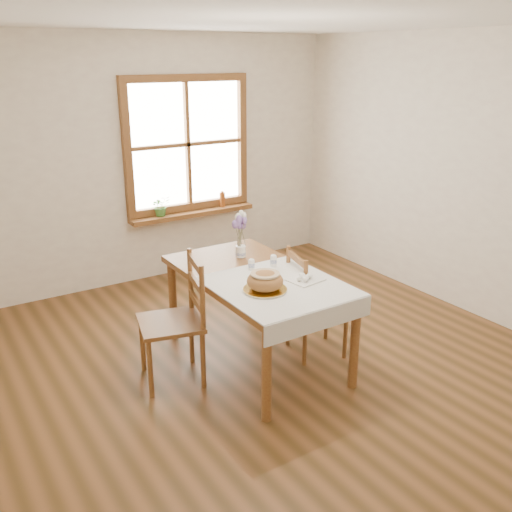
% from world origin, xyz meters
% --- Properties ---
extents(ground, '(5.00, 5.00, 0.00)m').
position_xyz_m(ground, '(0.00, 0.00, 0.00)').
color(ground, brown).
rests_on(ground, ground).
extents(room_walls, '(4.60, 5.10, 2.65)m').
position_xyz_m(room_walls, '(0.00, 0.00, 1.71)').
color(room_walls, white).
rests_on(room_walls, ground).
extents(window, '(1.46, 0.08, 1.46)m').
position_xyz_m(window, '(0.50, 2.47, 1.45)').
color(window, brown).
rests_on(window, ground).
extents(window_sill, '(1.46, 0.20, 0.05)m').
position_xyz_m(window_sill, '(0.50, 2.40, 0.69)').
color(window_sill, brown).
rests_on(window_sill, ground).
extents(dining_table, '(0.90, 1.60, 0.75)m').
position_xyz_m(dining_table, '(0.00, 0.30, 0.66)').
color(dining_table, brown).
rests_on(dining_table, ground).
extents(table_linen, '(0.91, 0.99, 0.01)m').
position_xyz_m(table_linen, '(0.00, -0.00, 0.76)').
color(table_linen, white).
rests_on(table_linen, dining_table).
extents(chair_left, '(0.57, 0.56, 0.98)m').
position_xyz_m(chair_left, '(-0.70, 0.39, 0.49)').
color(chair_left, brown).
rests_on(chair_left, ground).
extents(chair_right, '(0.53, 0.51, 0.90)m').
position_xyz_m(chair_right, '(0.49, 0.14, 0.45)').
color(chair_right, brown).
rests_on(chair_right, ground).
extents(bread_plate, '(0.36, 0.36, 0.02)m').
position_xyz_m(bread_plate, '(-0.14, -0.04, 0.77)').
color(bread_plate, white).
rests_on(bread_plate, table_linen).
extents(bread_loaf, '(0.27, 0.27, 0.15)m').
position_xyz_m(bread_loaf, '(-0.14, -0.04, 0.85)').
color(bread_loaf, '#A5663A').
rests_on(bread_loaf, bread_plate).
extents(egg_napkin, '(0.27, 0.24, 0.01)m').
position_xyz_m(egg_napkin, '(0.23, -0.03, 0.77)').
color(egg_napkin, white).
rests_on(egg_napkin, table_linen).
extents(eggs, '(0.21, 0.19, 0.04)m').
position_xyz_m(eggs, '(0.23, -0.03, 0.79)').
color(eggs, white).
rests_on(eggs, egg_napkin).
extents(salt_shaker, '(0.06, 0.06, 0.10)m').
position_xyz_m(salt_shaker, '(0.01, 0.38, 0.81)').
color(salt_shaker, white).
rests_on(salt_shaker, table_linen).
extents(pepper_shaker, '(0.06, 0.06, 0.10)m').
position_xyz_m(pepper_shaker, '(0.20, 0.35, 0.81)').
color(pepper_shaker, white).
rests_on(pepper_shaker, table_linen).
extents(flower_vase, '(0.11, 0.11, 0.10)m').
position_xyz_m(flower_vase, '(0.10, 0.69, 0.80)').
color(flower_vase, white).
rests_on(flower_vase, dining_table).
extents(lavender_bouquet, '(0.15, 0.15, 0.29)m').
position_xyz_m(lavender_bouquet, '(0.10, 0.69, 0.99)').
color(lavender_bouquet, '#765699').
rests_on(lavender_bouquet, flower_vase).
extents(potted_plant, '(0.20, 0.22, 0.17)m').
position_xyz_m(potted_plant, '(0.12, 2.40, 0.80)').
color(potted_plant, '#3F7830').
rests_on(potted_plant, window_sill).
extents(amber_bottle, '(0.08, 0.08, 0.18)m').
position_xyz_m(amber_bottle, '(0.88, 2.40, 0.81)').
color(amber_bottle, '#9C4D1C').
rests_on(amber_bottle, window_sill).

